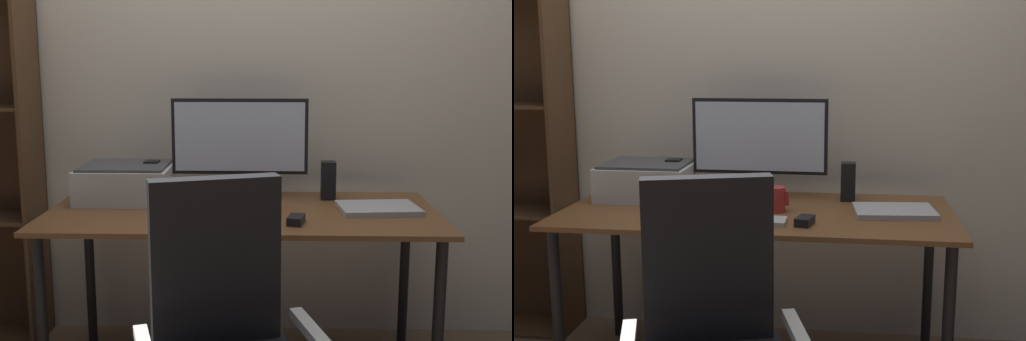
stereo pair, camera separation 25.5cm
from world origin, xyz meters
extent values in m
cube|color=beige|center=(0.00, 0.54, 1.30)|extent=(6.40, 0.10, 2.60)
cube|color=brown|center=(0.00, 0.00, 0.73)|extent=(1.62, 0.75, 0.02)
cylinder|color=black|center=(-0.75, -0.31, 0.36)|extent=(0.04, 0.04, 0.72)
cylinder|color=black|center=(0.75, -0.31, 0.36)|extent=(0.04, 0.04, 0.72)
cylinder|color=black|center=(-0.75, 0.31, 0.36)|extent=(0.04, 0.04, 0.72)
cylinder|color=black|center=(0.75, 0.31, 0.36)|extent=(0.04, 0.04, 0.72)
cylinder|color=black|center=(-0.02, 0.23, 0.75)|extent=(0.20, 0.20, 0.01)
cylinder|color=black|center=(-0.02, 0.23, 0.80)|extent=(0.04, 0.04, 0.10)
cube|color=black|center=(-0.02, 0.23, 1.02)|extent=(0.61, 0.03, 0.34)
cube|color=silver|center=(-0.02, 0.22, 1.02)|extent=(0.58, 0.01, 0.31)
cube|color=#B7BABC|center=(0.00, -0.21, 0.75)|extent=(0.29, 0.11, 0.02)
cube|color=black|center=(0.22, -0.21, 0.76)|extent=(0.08, 0.11, 0.03)
cylinder|color=#B72D28|center=(0.08, -0.02, 0.79)|extent=(0.08, 0.08, 0.10)
cube|color=#B72D28|center=(0.13, -0.02, 0.80)|extent=(0.02, 0.01, 0.06)
cube|color=#B7BABC|center=(0.56, 0.01, 0.75)|extent=(0.34, 0.26, 0.02)
cube|color=black|center=(-0.42, 0.22, 0.82)|extent=(0.06, 0.07, 0.17)
cube|color=black|center=(0.37, 0.22, 0.82)|extent=(0.06, 0.07, 0.17)
cube|color=silver|center=(-0.52, 0.17, 0.81)|extent=(0.40, 0.34, 0.15)
cube|color=#424244|center=(-0.52, 0.17, 0.90)|extent=(0.37, 0.31, 0.01)
cube|color=black|center=(-0.05, -0.69, 0.75)|extent=(0.40, 0.18, 0.52)
cube|color=silver|center=(0.24, -0.81, 0.58)|extent=(0.11, 0.26, 0.03)
cube|color=#4C331E|center=(-1.00, 0.33, 0.88)|extent=(0.02, 0.28, 1.75)
camera|label=1|loc=(0.13, -2.54, 1.36)|focal=44.09mm
camera|label=2|loc=(0.39, -2.52, 1.36)|focal=44.09mm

